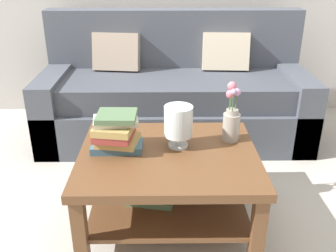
# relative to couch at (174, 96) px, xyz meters

# --- Properties ---
(ground_plane) EXTENTS (10.00, 10.00, 0.00)m
(ground_plane) POSITION_rel_couch_xyz_m (-0.08, -0.98, -0.36)
(ground_plane) COLOR #B7B2A8
(couch) EXTENTS (2.24, 0.90, 1.06)m
(couch) POSITION_rel_couch_xyz_m (0.00, 0.00, 0.00)
(couch) COLOR #474C56
(couch) RESTS_ON ground
(coffee_table) EXTENTS (1.02, 0.84, 0.47)m
(coffee_table) POSITION_rel_couch_xyz_m (-0.07, -1.24, -0.03)
(coffee_table) COLOR brown
(coffee_table) RESTS_ON ground
(book_stack_main) EXTENTS (0.29, 0.25, 0.23)m
(book_stack_main) POSITION_rel_couch_xyz_m (-0.37, -1.20, 0.21)
(book_stack_main) COLOR #3D6075
(book_stack_main) RESTS_ON coffee_table
(glass_hurricane_vase) EXTENTS (0.17, 0.17, 0.25)m
(glass_hurricane_vase) POSITION_rel_couch_xyz_m (-0.01, -1.16, 0.25)
(glass_hurricane_vase) COLOR silver
(glass_hurricane_vase) RESTS_ON coffee_table
(flower_pitcher) EXTENTS (0.10, 0.12, 0.36)m
(flower_pitcher) POSITION_rel_couch_xyz_m (0.31, -1.07, 0.24)
(flower_pitcher) COLOR #9E998E
(flower_pitcher) RESTS_ON coffee_table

